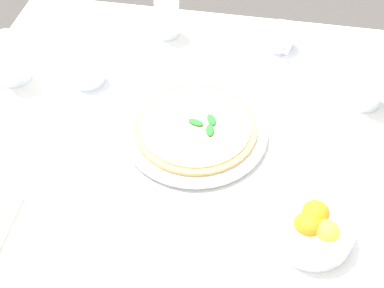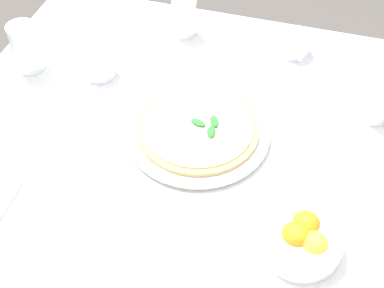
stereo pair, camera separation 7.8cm
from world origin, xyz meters
name	(u,v)px [view 1 (the left image)]	position (x,y,z in m)	size (l,w,h in m)	color
dining_table	(188,203)	(0.00, 0.00, 0.62)	(1.15, 1.15, 0.75)	white
pizza_plate	(196,131)	(0.10, 0.00, 0.77)	(0.32, 0.32, 0.02)	white
pizza	(196,126)	(0.10, 0.00, 0.78)	(0.27, 0.27, 0.02)	#DBAD60
coffee_cup_right_edge	(279,39)	(0.44, -0.16, 0.78)	(0.13, 0.13, 0.06)	white
coffee_cup_far_right	(88,75)	(0.22, 0.29, 0.78)	(0.13, 0.13, 0.06)	white
water_glass_far_left	(167,20)	(0.45, 0.14, 0.80)	(0.07, 0.07, 0.10)	white
water_glass_near_left	(369,86)	(0.27, -0.38, 0.81)	(0.07, 0.07, 0.11)	white
water_glass_center_back	(11,61)	(0.20, 0.47, 0.81)	(0.07, 0.07, 0.13)	white
citrus_bowl	(314,229)	(-0.13, -0.26, 0.78)	(0.15, 0.15, 0.07)	white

